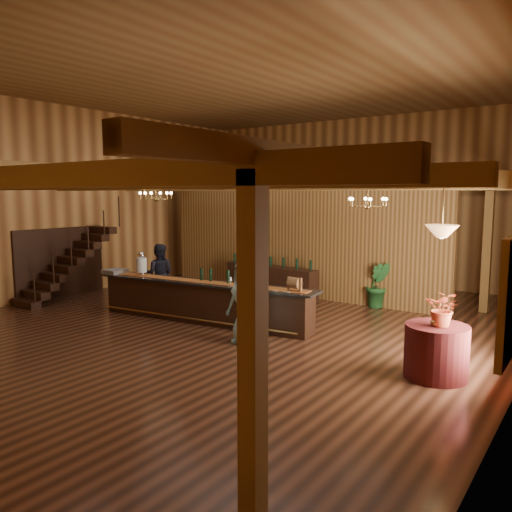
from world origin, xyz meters
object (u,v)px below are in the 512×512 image
Objects in this scene: beverage_dispenser at (141,264)px; raffle_drum at (295,283)px; chandelier_left at (156,195)px; round_table at (436,351)px; chandelier_right at (368,202)px; staff_second at (159,274)px; tasting_bar at (203,301)px; bartender at (252,286)px; pendant_lamp at (442,231)px; floor_plant at (379,285)px; guest at (246,301)px; backbar_shelf at (271,281)px.

beverage_dispenser reaches higher than raffle_drum.
chandelier_left reaches higher than raffle_drum.
beverage_dispenser is 7.41m from round_table.
chandelier_right is at bearing 26.86° from raffle_drum.
staff_second is (-5.82, -0.21, -2.00)m from chandelier_right.
tasting_bar is 3.58× the size of bartender.
beverage_dispenser is (-1.87, -0.19, 0.75)m from tasting_bar.
chandelier_right is (5.51, 1.10, 1.59)m from beverage_dispenser.
pendant_lamp is (7.36, -0.30, 1.17)m from beverage_dispenser.
guest is at bearing -102.23° from floor_plant.
backbar_shelf is 1.81× the size of guest.
staff_second is 4.27m from guest.
floor_plant is (4.67, 3.94, -0.63)m from beverage_dispenser.
floor_plant is at bearing 177.02° from staff_second.
staff_second reaches higher than beverage_dispenser.
chandelier_right is (4.05, -2.54, 2.39)m from backbar_shelf.
beverage_dispenser reaches higher than tasting_bar.
pendant_lamp is (3.14, -0.74, 1.28)m from raffle_drum.
round_table is (3.14, -0.74, -0.68)m from raffle_drum.
bartender reaches higher than tasting_bar.
round_table is 1.13× the size of pendant_lamp.
floor_plant reaches higher than round_table.
floor_plant is (0.98, 4.52, -0.24)m from guest.
bartender is at bearing 158.69° from raffle_drum.
bartender is at bearing 21.49° from chandelier_left.
backbar_shelf is 7.09m from round_table.
backbar_shelf is 3.86× the size of chandelier_left.
pendant_lamp is 5.15m from bartender.
chandelier_left is at bearing 176.22° from pendant_lamp.
chandelier_left is at bearing 173.81° from tasting_bar.
beverage_dispenser is at bearing -106.61° from backbar_shelf.
bartender is (2.25, 0.89, -2.14)m from chandelier_left.
round_table is at bearing 136.79° from staff_second.
pendant_lamp is at bearing 6.49° from guest.
staff_second reaches higher than bartender.
bartender is at bearing 40.45° from tasting_bar.
chandelier_left is 6.99m from pendant_lamp.
bartender is 3.53m from floor_plant.
beverage_dispenser is at bearing -158.03° from chandelier_left.
chandelier_left is (-1.46, -0.03, 2.46)m from tasting_bar.
pendant_lamp is at bearing -2.30° from beverage_dispenser.
raffle_drum is 3.30m from round_table.
chandelier_left is at bearing -138.49° from floor_plant.
staff_second is (-2.97, -0.16, 0.02)m from bartender.
staff_second is (-7.67, 1.19, -1.58)m from pendant_lamp.
staff_second is 5.85m from floor_plant.
round_table is at bearing -37.01° from chandelier_right.
floor_plant is at bearing 122.36° from pendant_lamp.
round_table is at bearing -2.30° from beverage_dispenser.
tasting_bar is 5.64× the size of round_table.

